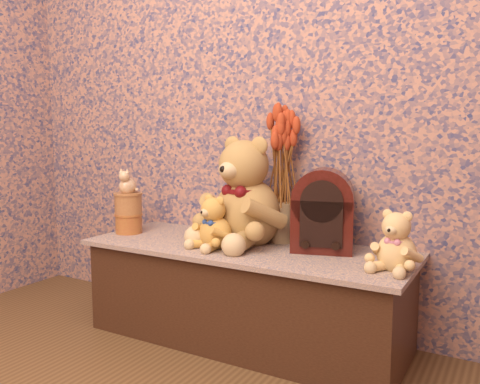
% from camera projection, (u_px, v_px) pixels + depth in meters
% --- Properties ---
extents(display_shelf, '(1.42, 0.54, 0.42)m').
position_uv_depth(display_shelf, '(246.00, 293.00, 2.17)').
color(display_shelf, navy).
rests_on(display_shelf, ground).
extents(teddy_large, '(0.50, 0.55, 0.50)m').
position_uv_depth(teddy_large, '(247.00, 186.00, 2.18)').
color(teddy_large, '#AF7543').
rests_on(teddy_large, display_shelf).
extents(teddy_medium, '(0.25, 0.27, 0.24)m').
position_uv_depth(teddy_medium, '(215.00, 220.00, 2.10)').
color(teddy_medium, gold).
rests_on(teddy_medium, display_shelf).
extents(teddy_small, '(0.22, 0.25, 0.23)m').
position_uv_depth(teddy_small, '(397.00, 238.00, 1.76)').
color(teddy_small, '#DEAC69').
rests_on(teddy_small, display_shelf).
extents(cathedral_radio, '(0.29, 0.24, 0.34)m').
position_uv_depth(cathedral_radio, '(323.00, 210.00, 2.04)').
color(cathedral_radio, '#3A110A').
rests_on(cathedral_radio, display_shelf).
extents(ceramic_vase, '(0.11, 0.11, 0.18)m').
position_uv_depth(ceramic_vase, '(282.00, 222.00, 2.21)').
color(ceramic_vase, tan).
rests_on(ceramic_vase, display_shelf).
extents(dried_stalks, '(0.31, 0.31, 0.47)m').
position_uv_depth(dried_stalks, '(282.00, 149.00, 2.17)').
color(dried_stalks, '#B63A1D').
rests_on(dried_stalks, ceramic_vase).
extents(biscuit_tin_lower, '(0.15, 0.15, 0.09)m').
position_uv_depth(biscuit_tin_lower, '(129.00, 224.00, 2.41)').
color(biscuit_tin_lower, gold).
rests_on(biscuit_tin_lower, display_shelf).
extents(biscuit_tin_upper, '(0.13, 0.13, 0.10)m').
position_uv_depth(biscuit_tin_upper, '(128.00, 204.00, 2.39)').
color(biscuit_tin_upper, tan).
rests_on(biscuit_tin_upper, biscuit_tin_lower).
extents(cat_figurine, '(0.11, 0.12, 0.12)m').
position_uv_depth(cat_figurine, '(128.00, 181.00, 2.38)').
color(cat_figurine, silver).
rests_on(cat_figurine, biscuit_tin_upper).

